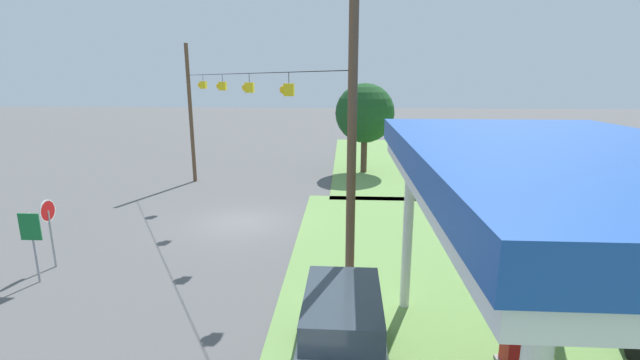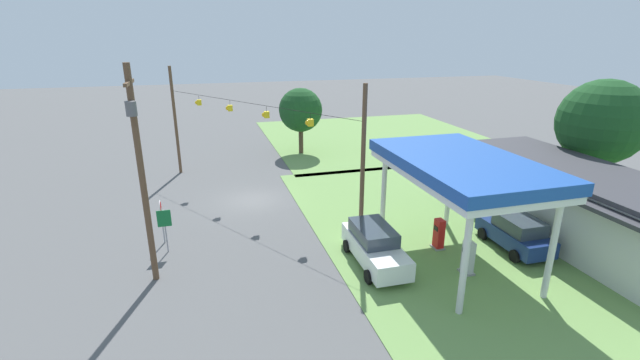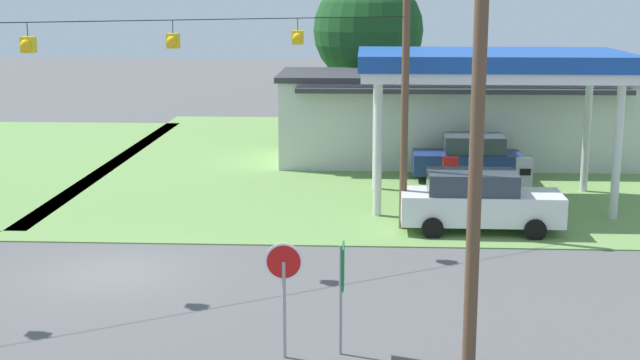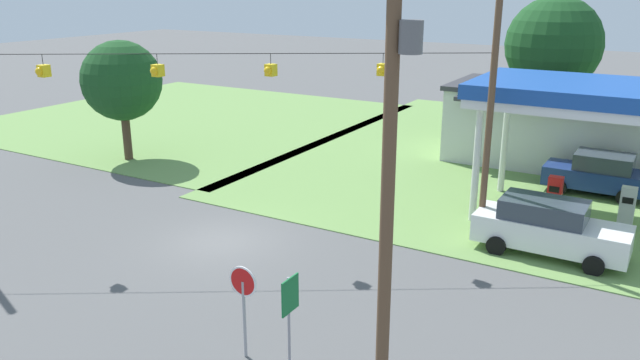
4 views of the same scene
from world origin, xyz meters
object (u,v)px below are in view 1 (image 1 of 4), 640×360
Objects in this scene: gas_station_canopy at (567,174)px; route_sign at (31,234)px; car_at_pumps_front at (342,338)px; fuel_pump_near at (514,338)px; tree_west_verge at (365,113)px; stop_sign_roadside at (49,219)px.

gas_station_canopy is 3.90× the size of route_sign.
car_at_pumps_front is at bearing -101.23° from gas_station_canopy.
gas_station_canopy is 15.20m from route_sign.
fuel_pump_near is 0.27× the size of tree_west_verge.
gas_station_canopy is at bearing 70.88° from route_sign.
tree_west_verge is at bearing -173.13° from fuel_pump_near.
car_at_pumps_front is at bearing 67.98° from route_sign.
car_at_pumps_front is 2.13× the size of route_sign.
tree_west_verge reaches higher than gas_station_canopy.
car_at_pumps_front is (-0.78, -3.94, -3.95)m from gas_station_canopy.
fuel_pump_near is (-1.33, -0.00, -4.15)m from gas_station_canopy.
stop_sign_roadside is at bearing -35.26° from tree_west_verge.
tree_west_verge is at bearing 147.15° from route_sign.
gas_station_canopy is at bearing -113.02° from stop_sign_roadside.
car_at_pumps_front is (0.55, -3.94, 0.20)m from fuel_pump_near.
route_sign is (1.20, 0.24, -0.10)m from stop_sign_roadside.
fuel_pump_near is at bearing 6.87° from tree_west_verge.
gas_station_canopy is 1.49× the size of tree_west_verge.
route_sign is 0.38× the size of tree_west_verge.
gas_station_canopy is 15.82m from stop_sign_roadside.
stop_sign_roadside reaches higher than car_at_pumps_front.
route_sign is 21.28m from tree_west_verge.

